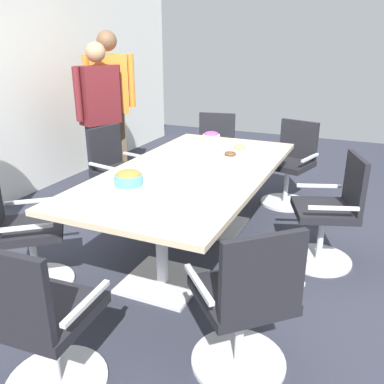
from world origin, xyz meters
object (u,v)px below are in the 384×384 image
donut_platter (235,151)px  plate_stack (200,186)px  office_chair_5 (41,328)px  snack_bowl_pretzels (129,178)px  office_chair_1 (290,168)px  office_chair_2 (214,157)px  snack_bowl_candy_mix (211,136)px  person_standing_2 (111,105)px  office_chair_3 (118,176)px  person_standing_1 (101,117)px  office_chair_0 (330,217)px  office_chair_6 (246,309)px  conference_table (192,183)px  napkin_pile (150,164)px  office_chair_4 (23,236)px

donut_platter → plate_stack: (-1.04, -0.08, 0.01)m
office_chair_5 → snack_bowl_pretzels: office_chair_5 is taller
office_chair_1 → office_chair_2: 0.94m
office_chair_5 → snack_bowl_candy_mix: (2.68, 0.15, 0.39)m
person_standing_2 → snack_bowl_pretzels: (-1.91, -1.45, -0.17)m
person_standing_2 → snack_bowl_pretzels: bearing=93.0°
office_chair_1 → office_chair_3: bearing=48.8°
office_chair_3 → donut_platter: (0.14, -1.23, 0.36)m
office_chair_2 → donut_platter: bearing=110.4°
donut_platter → plate_stack: size_ratio=2.03×
office_chair_2 → person_standing_1: 1.42m
office_chair_5 → snack_bowl_pretzels: (1.17, 0.20, 0.40)m
snack_bowl_pretzels → office_chair_3: bearing=38.2°
snack_bowl_pretzels → office_chair_2: bearing=3.8°
person_standing_2 → donut_platter: person_standing_2 is taller
office_chair_3 → plate_stack: size_ratio=4.82×
office_chair_0 → office_chair_6: size_ratio=1.00×
conference_table → napkin_pile: (-0.12, 0.32, 0.16)m
office_chair_2 → office_chair_4: 2.61m
conference_table → snack_bowl_candy_mix: snack_bowl_candy_mix is taller
person_standing_2 → donut_platter: 2.04m
office_chair_4 → donut_platter: 1.96m
office_chair_4 → napkin_pile: 1.11m
office_chair_6 → plate_stack: 0.99m
office_chair_2 → snack_bowl_pretzels: bearing=83.5°
office_chair_0 → plate_stack: 1.15m
office_chair_1 → snack_bowl_pretzels: bearing=84.8°
napkin_pile → snack_bowl_pretzels: bearing=-171.9°
office_chair_6 → napkin_pile: office_chair_6 is taller
office_chair_2 → office_chair_4: (-2.56, 0.50, 0.00)m
office_chair_5 → office_chair_6: bearing=28.5°
office_chair_5 → napkin_pile: size_ratio=6.45×
office_chair_0 → snack_bowl_pretzels: (-0.82, 1.35, 0.40)m
office_chair_1 → snack_bowl_pretzels: 2.21m
snack_bowl_candy_mix → office_chair_6: bearing=-154.2°
plate_stack → napkin_pile: bearing=62.2°
office_chair_3 → plate_stack: bearing=66.4°
conference_table → office_chair_4: 1.35m
office_chair_2 → snack_bowl_pretzels: office_chair_2 is taller
office_chair_2 → plate_stack: bearing=97.9°
person_standing_2 → person_standing_1: bearing=71.6°
office_chair_4 → person_standing_1: 2.16m
snack_bowl_pretzels → donut_platter: bearing=-20.6°
office_chair_5 → office_chair_3: bearing=110.8°
napkin_pile → office_chair_1: bearing=-27.9°
office_chair_2 → person_standing_1: size_ratio=0.53×
office_chair_0 → office_chair_1: 1.33m
conference_table → office_chair_6: bearing=-144.6°
snack_bowl_candy_mix → person_standing_1: bearing=89.1°
donut_platter → office_chair_4: bearing=146.2°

